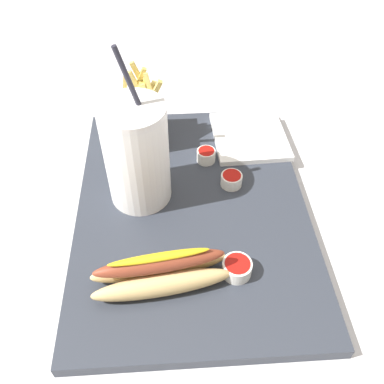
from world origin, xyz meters
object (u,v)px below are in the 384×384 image
soda_cup (137,155)px  ketchup_cup_1 (237,268)px  fries_basket (139,119)px  hot_dog_1 (161,273)px  ketchup_cup_3 (206,155)px  ketchup_cup_2 (231,179)px  napkin_stack (249,136)px

soda_cup → ketchup_cup_1: soda_cup is taller
fries_basket → hot_dog_1: size_ratio=0.79×
fries_basket → ketchup_cup_3: bearing=-120.1°
soda_cup → hot_dog_1: bearing=-169.7°
hot_dog_1 → ketchup_cup_2: 0.21m
hot_dog_1 → ketchup_cup_2: (0.17, -0.11, -0.01)m
soda_cup → hot_dog_1: soda_cup is taller
ketchup_cup_3 → napkin_stack: (0.05, -0.08, -0.01)m
fries_basket → ketchup_cup_3: size_ratio=4.64×
ketchup_cup_3 → soda_cup: bearing=123.7°
ketchup_cup_1 → ketchup_cup_2: ketchup_cup_1 is taller
fries_basket → hot_dog_1: bearing=-173.8°
fries_basket → ketchup_cup_1: 0.32m
fries_basket → ketchup_cup_2: size_ratio=4.28×
soda_cup → napkin_stack: 0.24m
hot_dog_1 → ketchup_cup_2: size_ratio=5.41×
fries_basket → hot_dog_1: 0.30m
ketchup_cup_1 → napkin_stack: 0.28m
soda_cup → ketchup_cup_1: 0.21m
soda_cup → ketchup_cup_3: 0.15m
soda_cup → napkin_stack: (0.12, -0.19, -0.08)m
soda_cup → ketchup_cup_2: soda_cup is taller
napkin_stack → soda_cup: bearing=123.5°
soda_cup → ketchup_cup_2: (0.01, -0.14, -0.07)m
soda_cup → napkin_stack: bearing=-56.5°
soda_cup → ketchup_cup_1: size_ratio=6.23×
hot_dog_1 → napkin_stack: 0.33m
ketchup_cup_1 → ketchup_cup_3: 0.22m
fries_basket → ketchup_cup_2: 0.19m
soda_cup → napkin_stack: size_ratio=1.78×
ketchup_cup_1 → ketchup_cup_3: bearing=5.4°
soda_cup → fries_basket: size_ratio=1.68×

